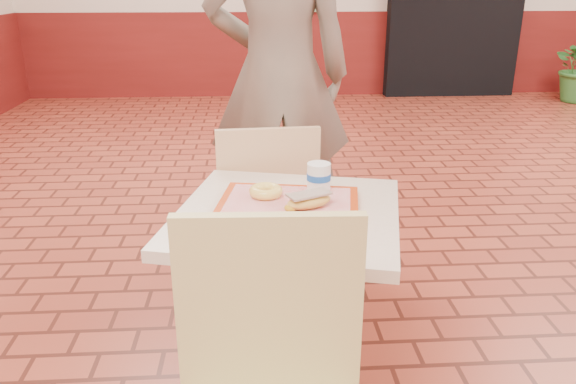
{
  "coord_description": "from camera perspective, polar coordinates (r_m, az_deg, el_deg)",
  "views": [
    {
      "loc": [
        -1.26,
        -2.03,
        1.38
      ],
      "look_at": [
        -1.15,
        -0.44,
        0.77
      ],
      "focal_mm": 35.0,
      "sensor_mm": 36.0,
      "label": 1
    }
  ],
  "objects": [
    {
      "name": "chair_main_back",
      "position": [
        2.32,
        -2.18,
        -1.93
      ],
      "size": [
        0.42,
        0.42,
        0.86
      ],
      "rotation": [
        0.0,
        0.0,
        3.21
      ],
      "color": "#E0B986",
      "rests_on": "ground"
    },
    {
      "name": "wainscot_band",
      "position": [
        2.54,
        26.15,
        -1.55
      ],
      "size": [
        8.0,
        10.0,
        1.0
      ],
      "color": "maroon",
      "rests_on": "ground"
    },
    {
      "name": "customer",
      "position": [
        2.71,
        -0.94,
        11.82
      ],
      "size": [
        0.7,
        0.46,
        1.9
      ],
      "primitive_type": "imported",
      "rotation": [
        0.0,
        0.0,
        3.15
      ],
      "color": "#726658",
      "rests_on": "ground"
    },
    {
      "name": "main_table",
      "position": [
        1.83,
        -0.0,
        -8.54
      ],
      "size": [
        0.67,
        0.67,
        0.71
      ],
      "rotation": [
        0.0,
        0.0,
        -0.23
      ],
      "color": "beige",
      "rests_on": "ground"
    },
    {
      "name": "ring_donut",
      "position": [
        1.76,
        -2.27,
        0.09
      ],
      "size": [
        0.11,
        0.11,
        0.03
      ],
      "primitive_type": "torus",
      "rotation": [
        0.0,
        0.0,
        0.01
      ],
      "color": "#F5D259",
      "rests_on": "serving_tray"
    },
    {
      "name": "serving_tray",
      "position": [
        1.73,
        -0.0,
        -1.46
      ],
      "size": [
        0.43,
        0.33,
        0.03
      ],
      "rotation": [
        0.0,
        0.0,
        -0.17
      ],
      "color": "#C33A0E",
      "rests_on": "main_table"
    },
    {
      "name": "corridor_doorway",
      "position": [
        7.34,
        16.66,
        17.93
      ],
      "size": [
        1.6,
        0.22,
        2.2
      ],
      "primitive_type": "cube",
      "color": "black",
      "rests_on": "ground"
    },
    {
      "name": "paper_cup",
      "position": [
        1.79,
        3.14,
        1.48
      ],
      "size": [
        0.08,
        0.08,
        0.1
      ],
      "rotation": [
        0.0,
        0.0,
        -0.34
      ],
      "color": "white",
      "rests_on": "serving_tray"
    },
    {
      "name": "long_john_donut",
      "position": [
        1.67,
        2.05,
        -0.91
      ],
      "size": [
        0.16,
        0.13,
        0.05
      ],
      "rotation": [
        0.0,
        0.0,
        0.44
      ],
      "color": "gold",
      "rests_on": "serving_tray"
    }
  ]
}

